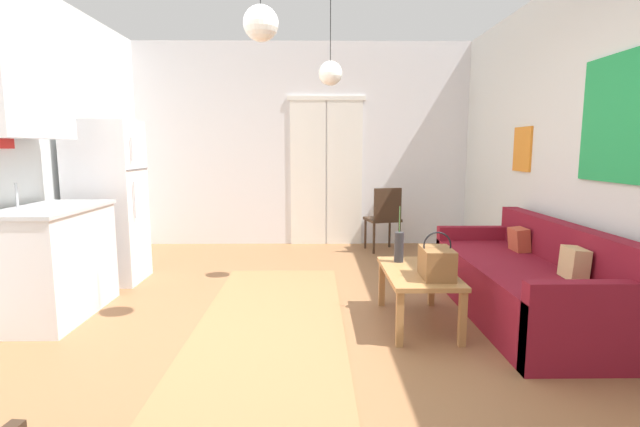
% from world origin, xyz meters
% --- Properties ---
extents(ground_plane, '(5.31, 7.39, 0.10)m').
position_xyz_m(ground_plane, '(0.00, 0.00, -0.05)').
color(ground_plane, '#8E603D').
extents(wall_back, '(4.91, 0.13, 2.86)m').
position_xyz_m(wall_back, '(0.01, 3.44, 1.42)').
color(wall_back, silver).
rests_on(wall_back, ground_plane).
extents(wall_right, '(0.12, 6.99, 2.86)m').
position_xyz_m(wall_right, '(2.41, 0.00, 1.43)').
color(wall_right, silver).
rests_on(wall_right, ground_plane).
extents(area_rug, '(1.15, 2.98, 0.01)m').
position_xyz_m(area_rug, '(-0.18, 0.36, 0.01)').
color(area_rug, '#B26B42').
rests_on(area_rug, ground_plane).
extents(couch, '(0.82, 2.08, 0.79)m').
position_xyz_m(couch, '(1.92, 0.41, 0.27)').
color(couch, maroon).
rests_on(couch, ground_plane).
extents(coffee_table, '(0.52, 0.94, 0.43)m').
position_xyz_m(coffee_table, '(0.99, 0.28, 0.38)').
color(coffee_table, '#A87542').
rests_on(coffee_table, ground_plane).
extents(bamboo_vase, '(0.08, 0.08, 0.47)m').
position_xyz_m(bamboo_vase, '(0.88, 0.56, 0.56)').
color(bamboo_vase, '#2D2D33').
rests_on(bamboo_vase, coffee_table).
extents(handbag, '(0.23, 0.34, 0.35)m').
position_xyz_m(handbag, '(1.08, 0.08, 0.55)').
color(handbag, brown).
rests_on(handbag, coffee_table).
extents(refrigerator, '(0.67, 0.58, 1.67)m').
position_xyz_m(refrigerator, '(-1.97, 1.51, 0.83)').
color(refrigerator, white).
rests_on(refrigerator, ground_plane).
extents(kitchen_counter, '(0.62, 1.09, 2.04)m').
position_xyz_m(kitchen_counter, '(-2.01, 0.49, 0.76)').
color(kitchen_counter, silver).
rests_on(kitchen_counter, ground_plane).
extents(accent_chair, '(0.50, 0.48, 0.87)m').
position_xyz_m(accent_chair, '(1.11, 2.87, 0.49)').
color(accent_chair, '#382619').
rests_on(accent_chair, ground_plane).
extents(pendant_lamp_near, '(0.25, 0.25, 0.72)m').
position_xyz_m(pendant_lamp_near, '(-0.21, 0.19, 2.26)').
color(pendant_lamp_near, black).
extents(pendant_lamp_far, '(0.23, 0.23, 0.87)m').
position_xyz_m(pendant_lamp_far, '(0.33, 1.37, 2.11)').
color(pendant_lamp_far, black).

